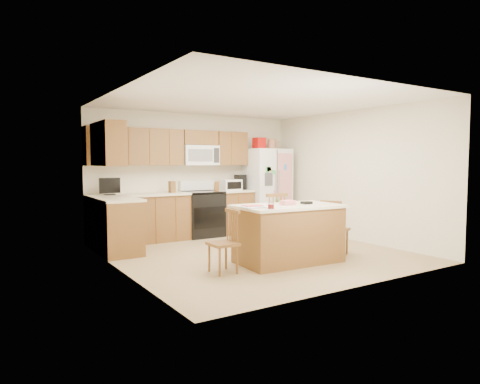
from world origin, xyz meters
TOP-DOWN VIEW (x-y plane):
  - ground at (0.00, 0.00)m, footprint 4.50×4.50m
  - room_shell at (0.00, 0.00)m, footprint 4.60×4.60m
  - cabinetry at (-0.98, 1.79)m, footprint 3.36×1.56m
  - stove at (0.00, 1.94)m, footprint 0.76×0.65m
  - refrigerator at (1.57, 1.87)m, footprint 0.90×0.79m
  - island at (0.05, -0.78)m, footprint 1.65×1.02m
  - windsor_chair_left at (-1.08, -0.79)m, footprint 0.36×0.38m
  - windsor_chair_back at (0.14, -0.22)m, footprint 0.45×0.43m
  - windsor_chair_right at (1.02, -0.76)m, footprint 0.47×0.48m

SIDE VIEW (x-z plane):
  - ground at x=0.00m, z-range 0.00..0.00m
  - windsor_chair_left at x=-1.08m, z-range -0.02..0.84m
  - windsor_chair_right at x=1.02m, z-range -0.02..0.87m
  - island at x=0.05m, z-range -0.04..0.92m
  - stove at x=0.00m, z-range -0.09..1.04m
  - windsor_chair_back at x=0.14m, z-range -0.03..0.99m
  - cabinetry at x=-0.98m, z-range -0.16..1.99m
  - refrigerator at x=1.57m, z-range -0.10..1.94m
  - room_shell at x=0.00m, z-range 0.18..2.70m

